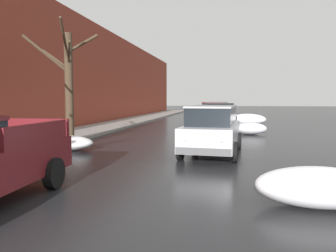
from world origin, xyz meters
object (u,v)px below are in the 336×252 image
bare_tree_mid_block (68,83)px  suv_black_parked_kerbside_mid (218,117)px  suv_maroon_parked_far_down_block (215,113)px  suv_silver_parked_kerbside_close (213,128)px

bare_tree_mid_block → suv_black_parked_kerbside_mid: size_ratio=1.18×
bare_tree_mid_block → suv_maroon_parked_far_down_block: (6.29, 12.07, -1.84)m
suv_silver_parked_kerbside_close → suv_black_parked_kerbside_mid: bearing=90.4°
bare_tree_mid_block → suv_black_parked_kerbside_mid: 9.23m
suv_silver_parked_kerbside_close → suv_maroon_parked_far_down_block: bearing=92.0°
suv_silver_parked_kerbside_close → suv_maroon_parked_far_down_block: 14.02m
suv_maroon_parked_far_down_block → suv_black_parked_kerbside_mid: bearing=-85.9°
suv_silver_parked_kerbside_close → suv_maroon_parked_far_down_block: same height
suv_silver_parked_kerbside_close → bare_tree_mid_block: bearing=164.0°
bare_tree_mid_block → suv_silver_parked_kerbside_close: 7.28m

